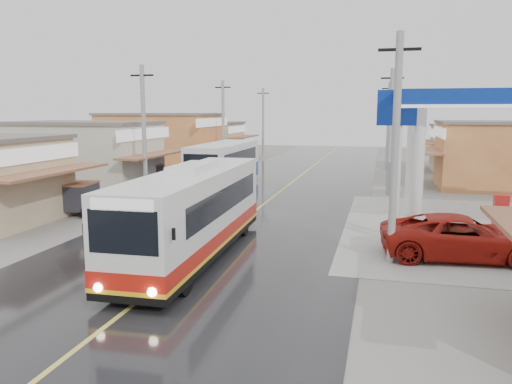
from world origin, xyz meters
TOP-DOWN VIEW (x-y plane):
  - ground at (0.00, 0.00)m, footprint 120.00×120.00m
  - road at (0.00, 15.00)m, footprint 12.00×90.00m
  - centre_line at (0.00, 15.00)m, footprint 0.15×90.00m
  - shopfronts_left at (-13.00, 18.00)m, footprint 11.00×44.00m
  - utility_poles_left at (-7.00, 16.00)m, footprint 1.60×50.00m
  - utility_poles_right at (7.00, 15.00)m, footprint 1.60×36.00m
  - coach_bus at (-0.06, -0.93)m, footprint 2.82×11.17m
  - second_bus at (-4.11, 15.23)m, footprint 2.62×9.48m
  - jeepney at (9.53, 1.22)m, footprint 6.03×3.18m
  - cyclist at (-4.70, 7.88)m, footprint 1.15×1.92m
  - tricycle_near at (-8.69, 4.83)m, footprint 1.73×2.21m
  - tricycle_far at (-9.21, 13.51)m, footprint 1.98×2.54m
  - tyre_stack at (-7.40, 4.66)m, footprint 0.90×0.90m

SIDE VIEW (x-z plane):
  - ground at x=0.00m, z-range 0.00..0.00m
  - shopfronts_left at x=-13.00m, z-range -2.60..2.60m
  - utility_poles_left at x=-7.00m, z-range -4.00..4.00m
  - utility_poles_right at x=7.00m, z-range -4.00..4.00m
  - road at x=0.00m, z-range 0.00..0.02m
  - centre_line at x=0.00m, z-range 0.02..0.03m
  - tyre_stack at x=-7.40m, z-range 0.00..0.46m
  - cyclist at x=-4.70m, z-range -0.34..1.62m
  - jeepney at x=9.53m, z-range 0.00..1.62m
  - tricycle_near at x=-8.69m, z-range 0.12..1.81m
  - tricycle_far at x=-9.21m, z-range 0.12..1.85m
  - coach_bus at x=-0.06m, z-range -0.06..3.40m
  - second_bus at x=-4.11m, z-range 0.12..3.27m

